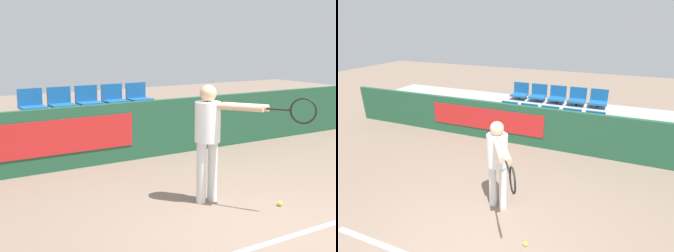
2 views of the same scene
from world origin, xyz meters
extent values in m
cube|color=#1E4C33|center=(0.00, 3.66, 0.53)|extent=(12.04, 0.12, 1.06)
cube|color=red|center=(-1.56, 3.59, 0.58)|extent=(3.24, 0.02, 0.58)
cube|color=#9E9E99|center=(0.00, 4.27, 0.18)|extent=(11.64, 1.04, 0.35)
cube|color=#9E9E99|center=(0.00, 5.31, 0.35)|extent=(11.64, 1.04, 0.71)
cylinder|color=#333333|center=(-1.20, 4.32, 0.41)|extent=(0.07, 0.07, 0.12)
cube|color=#195693|center=(-1.20, 4.32, 0.50)|extent=(0.49, 0.43, 0.05)
cube|color=#195693|center=(-1.20, 4.51, 0.69)|extent=(0.49, 0.04, 0.34)
cylinder|color=#333333|center=(-0.60, 4.32, 0.41)|extent=(0.07, 0.07, 0.12)
cube|color=#195693|center=(-0.60, 4.32, 0.50)|extent=(0.49, 0.43, 0.05)
cube|color=#195693|center=(-0.60, 4.51, 0.69)|extent=(0.49, 0.04, 0.34)
cylinder|color=#333333|center=(0.00, 4.32, 0.41)|extent=(0.07, 0.07, 0.12)
cube|color=#195693|center=(0.00, 4.32, 0.50)|extent=(0.49, 0.43, 0.05)
cube|color=#195693|center=(0.00, 4.51, 0.69)|extent=(0.49, 0.04, 0.34)
cylinder|color=#333333|center=(0.60, 4.32, 0.41)|extent=(0.07, 0.07, 0.12)
cube|color=#195693|center=(0.60, 4.32, 0.50)|extent=(0.49, 0.43, 0.05)
cube|color=#195693|center=(0.60, 4.51, 0.69)|extent=(0.49, 0.04, 0.34)
cylinder|color=#333333|center=(1.20, 4.32, 0.41)|extent=(0.07, 0.07, 0.12)
cube|color=#195693|center=(1.20, 4.32, 0.50)|extent=(0.49, 0.43, 0.05)
cube|color=#195693|center=(1.20, 4.51, 0.69)|extent=(0.49, 0.04, 0.34)
cylinder|color=#333333|center=(-1.20, 5.36, 0.77)|extent=(0.07, 0.07, 0.12)
cube|color=#195693|center=(-1.20, 5.36, 0.85)|extent=(0.49, 0.43, 0.05)
cube|color=#195693|center=(-1.20, 5.56, 1.04)|extent=(0.49, 0.04, 0.34)
cylinder|color=#333333|center=(-0.60, 5.36, 0.77)|extent=(0.07, 0.07, 0.12)
cube|color=#195693|center=(-0.60, 5.36, 0.85)|extent=(0.49, 0.43, 0.05)
cube|color=#195693|center=(-0.60, 5.56, 1.04)|extent=(0.49, 0.04, 0.34)
cylinder|color=#333333|center=(0.00, 5.36, 0.77)|extent=(0.07, 0.07, 0.12)
cube|color=#195693|center=(0.00, 5.36, 0.85)|extent=(0.49, 0.43, 0.05)
cube|color=#195693|center=(0.00, 5.56, 1.04)|extent=(0.49, 0.04, 0.34)
cylinder|color=#333333|center=(0.60, 5.36, 0.77)|extent=(0.07, 0.07, 0.12)
cube|color=#195693|center=(0.60, 5.36, 0.85)|extent=(0.49, 0.43, 0.05)
cube|color=#195693|center=(0.60, 5.56, 1.04)|extent=(0.49, 0.04, 0.34)
cylinder|color=#333333|center=(1.20, 5.36, 0.77)|extent=(0.07, 0.07, 0.12)
cube|color=#195693|center=(1.20, 5.36, 0.85)|extent=(0.49, 0.43, 0.05)
cube|color=#195693|center=(1.20, 5.56, 1.04)|extent=(0.49, 0.04, 0.34)
cylinder|color=silver|center=(-0.20, 1.12, 0.42)|extent=(0.13, 0.13, 0.83)
cylinder|color=silver|center=(-0.01, 1.12, 0.42)|extent=(0.13, 0.13, 0.83)
cylinder|color=white|center=(-0.10, 1.12, 1.10)|extent=(0.34, 0.34, 0.54)
sphere|color=tan|center=(-0.10, 1.12, 1.48)|extent=(0.22, 0.22, 0.22)
cylinder|color=tan|center=(0.10, 0.72, 1.33)|extent=(0.39, 0.56, 0.09)
cylinder|color=tan|center=(0.19, 0.72, 1.33)|extent=(0.39, 0.56, 0.09)
cylinder|color=black|center=(0.39, 0.33, 1.33)|extent=(0.18, 0.27, 0.03)
torus|color=black|center=(0.54, 0.08, 1.33)|extent=(0.19, 0.29, 0.32)
sphere|color=#CCDB33|center=(0.61, 0.45, 0.03)|extent=(0.07, 0.07, 0.07)
camera|label=1|loc=(-3.77, -3.76, 2.18)|focal=50.00mm
camera|label=2|loc=(1.43, -2.33, 3.03)|focal=28.00mm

